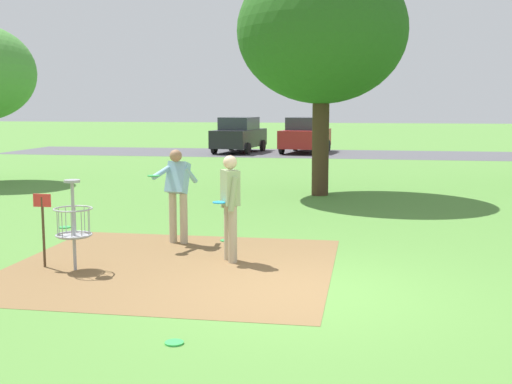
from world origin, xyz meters
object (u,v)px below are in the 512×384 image
player_throwing (230,202)px  frisbee_mid_grass (65,227)px  disc_golf_basket (70,221)px  parked_car_center_left (305,135)px  frisbee_near_basket (226,241)px  frisbee_by_tee (174,343)px  parked_car_leftmost (239,135)px  tree_near_right (322,32)px  player_foreground_watching (177,190)px

player_throwing → frisbee_mid_grass: 4.63m
disc_golf_basket → parked_car_center_left: 24.81m
player_throwing → frisbee_near_basket: size_ratio=7.80×
disc_golf_basket → frisbee_mid_grass: size_ratio=5.72×
frisbee_by_tee → parked_car_leftmost: bearing=99.8°
tree_near_right → parked_car_leftmost: (-5.36, 15.45, -3.53)m
frisbee_near_basket → parked_car_leftmost: 22.31m
player_throwing → frisbee_near_basket: 1.83m
disc_golf_basket → player_foreground_watching: (1.05, 2.14, 0.23)m
frisbee_near_basket → parked_car_leftmost: bearing=100.6°
parked_car_leftmost → player_throwing: bearing=-79.1°
frisbee_by_tee → player_throwing: bearing=92.7°
disc_golf_basket → frisbee_near_basket: 3.18m
frisbee_near_basket → frisbee_by_tee: (0.58, -5.18, 0.00)m
tree_near_right → parked_car_center_left: 16.36m
frisbee_by_tee → parked_car_leftmost: 27.51m
disc_golf_basket → tree_near_right: (3.13, 8.92, 3.70)m
parked_car_leftmost → frisbee_mid_grass: bearing=-88.5°
player_foreground_watching → frisbee_mid_grass: size_ratio=7.04×
player_foreground_watching → parked_car_leftmost: parked_car_leftmost is taller
disc_golf_basket → player_foreground_watching: bearing=64.0°
frisbee_mid_grass → frisbee_by_tee: bearing=-55.1°
frisbee_by_tee → frisbee_mid_grass: same height
player_foreground_watching → parked_car_center_left: 22.64m
player_foreground_watching → disc_golf_basket: bearing=-116.0°
parked_car_center_left → player_throwing: bearing=-87.4°
frisbee_mid_grass → parked_car_leftmost: parked_car_leftmost is taller
frisbee_by_tee → disc_golf_basket: bearing=132.0°
disc_golf_basket → player_foreground_watching: size_ratio=0.81×
frisbee_by_tee → frisbee_mid_grass: bearing=124.9°
parked_car_center_left → player_foreground_watching: bearing=-90.4°
player_throwing → parked_car_leftmost: parked_car_leftmost is taller
frisbee_by_tee → parked_car_leftmost: (-4.68, 27.09, 0.91)m
disc_golf_basket → tree_near_right: bearing=70.7°
player_throwing → parked_car_leftmost: size_ratio=0.39×
frisbee_mid_grass → tree_near_right: tree_near_right is taller
player_throwing → parked_car_leftmost: bearing=100.9°
player_throwing → frisbee_by_tee: 3.80m
disc_golf_basket → frisbee_by_tee: (2.45, -2.72, -0.74)m
parked_car_leftmost → player_foreground_watching: bearing=-81.6°
player_throwing → parked_car_leftmost: 23.85m
parked_car_leftmost → parked_car_center_left: same height
player_foreground_watching → frisbee_near_basket: bearing=21.2°
frisbee_near_basket → disc_golf_basket: bearing=-127.2°
player_throwing → parked_car_center_left: bearing=92.6°
frisbee_near_basket → frisbee_by_tee: 5.21m
player_throwing → frisbee_near_basket: player_throwing is taller
player_throwing → disc_golf_basket: bearing=-157.2°
player_foreground_watching → frisbee_by_tee: player_foreground_watching is taller
player_foreground_watching → parked_car_center_left: parked_car_center_left is taller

